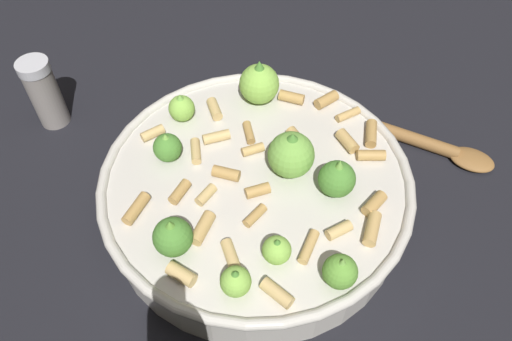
# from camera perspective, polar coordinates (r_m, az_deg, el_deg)

# --- Properties ---
(ground_plane) EXTENTS (2.40, 2.40, 0.00)m
(ground_plane) POSITION_cam_1_polar(r_m,az_deg,el_deg) (0.54, -0.00, -4.25)
(ground_plane) COLOR black
(cooking_pan) EXTENTS (0.32, 0.32, 0.11)m
(cooking_pan) POSITION_cam_1_polar(r_m,az_deg,el_deg) (0.51, 0.06, -1.99)
(cooking_pan) COLOR beige
(cooking_pan) RESTS_ON ground
(pepper_shaker) EXTENTS (0.04, 0.04, 0.09)m
(pepper_shaker) POSITION_cam_1_polar(r_m,az_deg,el_deg) (0.65, -23.45, 8.31)
(pepper_shaker) COLOR gray
(pepper_shaker) RESTS_ON ground
(wooden_spoon) EXTENTS (0.07, 0.25, 0.02)m
(wooden_spoon) POSITION_cam_1_polar(r_m,az_deg,el_deg) (0.63, 16.80, 3.88)
(wooden_spoon) COLOR olive
(wooden_spoon) RESTS_ON ground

